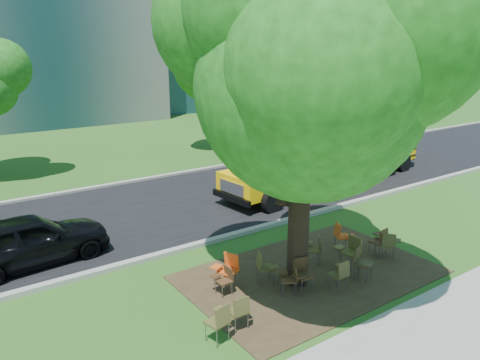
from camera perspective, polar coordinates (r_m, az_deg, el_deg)
ground at (r=13.39m, az=3.88°, el=-11.75°), size 160.00×160.00×0.00m
dirt_patch at (r=13.65m, az=8.56°, el=-11.28°), size 7.00×4.50×0.03m
asphalt_road at (r=18.88m, az=-9.54°, el=-3.39°), size 80.00×8.00×0.04m
kerb_near at (r=15.57m, az=-3.09°, el=-7.30°), size 80.00×0.25×0.14m
kerb_far at (r=22.48m, az=-14.09°, el=-0.35°), size 80.00×0.25×0.14m
bg_tree_3 at (r=27.90m, az=-1.22°, el=13.59°), size 5.60×5.60×7.84m
bg_tree_4 at (r=32.36m, az=11.96°, el=12.38°), size 5.00×5.00×6.85m
main_tree at (r=11.62m, az=7.77°, el=11.10°), size 7.20×7.20×8.88m
school_bus at (r=22.31m, az=11.54°, el=3.82°), size 11.70×3.63×2.82m
chair_0 at (r=10.54m, az=-2.50°, el=-16.55°), size 0.62×0.64×0.92m
chair_1 at (r=10.94m, az=-0.01°, el=-15.43°), size 0.58×0.50×0.85m
chair_2 at (r=12.38m, az=6.16°, el=-11.52°), size 0.57×0.73×0.86m
chair_3 at (r=12.52m, az=7.58°, el=-11.01°), size 0.67×0.55×0.93m
chair_4 at (r=12.75m, az=12.16°, el=-10.90°), size 0.56×0.52×0.87m
chair_5 at (r=13.43m, az=14.59°, el=-9.48°), size 0.63×0.72×0.92m
chair_6 at (r=14.02m, az=13.37°, el=-8.16°), size 0.61×0.64×0.96m
chair_7 at (r=14.89m, az=17.78°, el=-7.30°), size 0.72×0.58×0.86m
chair_8 at (r=12.34m, az=-1.89°, el=-11.80°), size 0.47×0.50×0.77m
chair_9 at (r=12.63m, az=-1.46°, el=-10.56°), size 0.75×0.64×0.94m
chair_10 at (r=12.84m, az=2.94°, el=-10.32°), size 0.55×0.71×0.87m
chair_11 at (r=14.10m, az=9.15°, el=-7.99°), size 0.59×0.75×0.88m
chair_12 at (r=15.08m, az=12.28°, el=-6.48°), size 0.58×0.74×0.90m
chair_13 at (r=14.99m, az=16.73°, el=-6.91°), size 0.61×0.60×0.92m
black_car at (r=15.08m, az=-24.35°, el=-6.70°), size 4.69×2.22×1.55m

